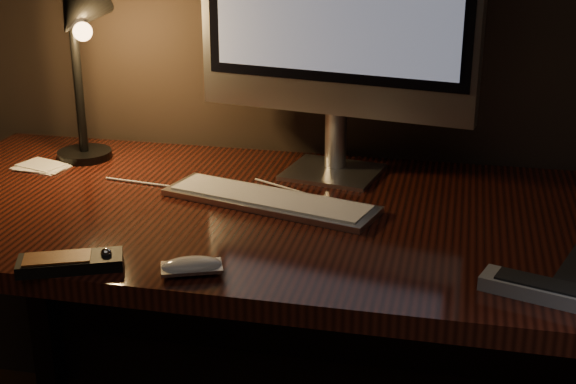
% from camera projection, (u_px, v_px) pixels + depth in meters
% --- Properties ---
extents(desk, '(1.60, 0.75, 0.75)m').
position_uv_depth(desk, '(289.00, 254.00, 1.69)').
color(desk, '#3A140D').
rests_on(desk, ground).
extents(monitor, '(0.61, 0.21, 0.64)m').
position_uv_depth(monitor, '(336.00, 1.00, 1.65)').
color(monitor, silver).
rests_on(monitor, desk).
extents(keyboard, '(0.46, 0.23, 0.02)m').
position_uv_depth(keyboard, '(270.00, 200.00, 1.61)').
color(keyboard, silver).
rests_on(keyboard, desk).
extents(mouse, '(0.11, 0.09, 0.02)m').
position_uv_depth(mouse, '(192.00, 268.00, 1.32)').
color(mouse, white).
rests_on(mouse, desk).
extents(media_remote, '(0.18, 0.12, 0.03)m').
position_uv_depth(media_remote, '(70.00, 262.00, 1.33)').
color(media_remote, black).
rests_on(media_remote, desk).
extents(tv_remote, '(0.23, 0.12, 0.03)m').
position_uv_depth(tv_remote, '(556.00, 293.00, 1.23)').
color(tv_remote, gray).
rests_on(tv_remote, desk).
extents(papers, '(0.13, 0.10, 0.01)m').
position_uv_depth(papers, '(41.00, 166.00, 1.83)').
color(papers, white).
rests_on(papers, desk).
extents(desk_lamp, '(0.19, 0.22, 0.43)m').
position_uv_depth(desk_lamp, '(78.00, 39.00, 1.75)').
color(desk_lamp, black).
rests_on(desk_lamp, desk).
extents(cable, '(0.54, 0.20, 0.00)m').
position_uv_depth(cable, '(234.00, 191.00, 1.67)').
color(cable, white).
rests_on(cable, desk).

